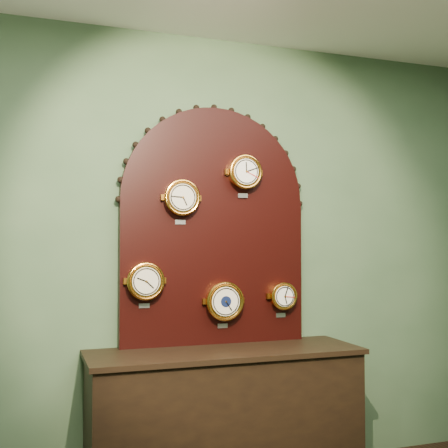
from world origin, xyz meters
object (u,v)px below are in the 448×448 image
object	(u,v)px
display_board	(214,218)
roman_clock	(182,198)
tide_clock	(283,296)
hygrometer	(145,281)
barometer	(224,301)
arabic_clock	(245,172)
shop_counter	(225,422)

from	to	relation	value
display_board	roman_clock	bearing A→B (deg)	-163.85
display_board	roman_clock	world-z (taller)	display_board
tide_clock	roman_clock	bearing A→B (deg)	-179.90
hygrometer	barometer	xyz separation A→B (m)	(0.50, -0.00, -0.14)
arabic_clock	display_board	bearing A→B (deg)	160.22
display_board	tide_clock	size ratio (longest dim) A/B	6.62
display_board	tide_clock	xyz separation A→B (m)	(0.45, -0.07, -0.50)
display_board	tide_clock	distance (m)	0.68
arabic_clock	hygrometer	xyz separation A→B (m)	(-0.64, -0.00, -0.68)
roman_clock	tide_clock	distance (m)	0.92
display_board	roman_clock	distance (m)	0.27
barometer	shop_counter	bearing A→B (deg)	-107.19
shop_counter	arabic_clock	xyz separation A→B (m)	(0.18, 0.15, 1.52)
shop_counter	barometer	distance (m)	0.72
roman_clock	arabic_clock	xyz separation A→B (m)	(0.41, 0.00, 0.17)
hygrometer	barometer	world-z (taller)	hygrometer
shop_counter	hygrometer	distance (m)	0.96
display_board	arabic_clock	xyz separation A→B (m)	(0.18, -0.07, 0.29)
shop_counter	tide_clock	distance (m)	0.86
shop_counter	roman_clock	size ratio (longest dim) A/B	5.82
hygrometer	tide_clock	distance (m)	0.91
shop_counter	arabic_clock	size ratio (longest dim) A/B	5.87
display_board	tide_clock	bearing A→B (deg)	-8.28
shop_counter	arabic_clock	distance (m)	1.54
shop_counter	display_board	size ratio (longest dim) A/B	1.05
roman_clock	hygrometer	size ratio (longest dim) A/B	0.99
shop_counter	roman_clock	bearing A→B (deg)	146.25
display_board	barometer	distance (m)	0.53
roman_clock	hygrometer	xyz separation A→B (m)	(-0.22, -0.00, -0.51)
roman_clock	hygrometer	bearing A→B (deg)	-179.98
shop_counter	tide_clock	size ratio (longest dim) A/B	6.93
shop_counter	roman_clock	world-z (taller)	roman_clock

